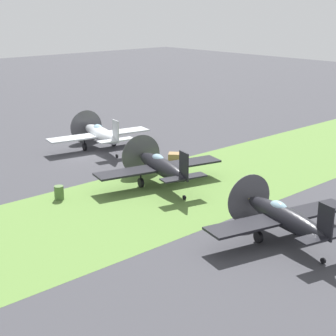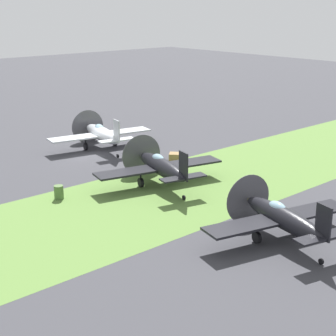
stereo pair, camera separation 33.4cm
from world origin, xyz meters
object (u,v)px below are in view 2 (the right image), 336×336
at_px(airplane_lead, 102,134).
at_px(airplane_wingman, 161,166).
at_px(airplane_trail, 282,217).
at_px(supply_crate, 175,157).
at_px(ground_crew_chief, 90,118).
at_px(fuel_drum, 59,192).

bearing_deg(airplane_lead, airplane_wingman, -92.02).
height_order(airplane_wingman, airplane_trail, airplane_wingman).
bearing_deg(supply_crate, ground_crew_chief, 83.52).
bearing_deg(fuel_drum, airplane_trail, -66.92).
relative_size(airplane_wingman, airplane_trail, 1.05).
height_order(airplane_lead, ground_crew_chief, airplane_lead).
distance_m(airplane_wingman, airplane_trail, 10.92).
xyz_separation_m(ground_crew_chief, supply_crate, (-1.66, -14.59, -0.59)).
bearing_deg(airplane_lead, airplane_trail, -88.26).
height_order(airplane_lead, supply_crate, airplane_lead).
xyz_separation_m(ground_crew_chief, fuel_drum, (-12.95, -16.05, -0.46)).
bearing_deg(ground_crew_chief, airplane_wingman, -84.28).
distance_m(fuel_drum, supply_crate, 11.39).
xyz_separation_m(airplane_wingman, fuel_drum, (-6.62, 2.29, -0.92)).
xyz_separation_m(airplane_wingman, ground_crew_chief, (6.33, 18.34, -0.46)).
distance_m(ground_crew_chief, fuel_drum, 20.63).
distance_m(airplane_wingman, ground_crew_chief, 19.41).
bearing_deg(ground_crew_chief, airplane_trail, -79.35).
distance_m(ground_crew_chief, supply_crate, 14.69).
bearing_deg(supply_crate, fuel_drum, -172.61).
xyz_separation_m(airplane_lead, airplane_trail, (-3.42, -21.47, -0.04)).
bearing_deg(fuel_drum, ground_crew_chief, 51.09).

